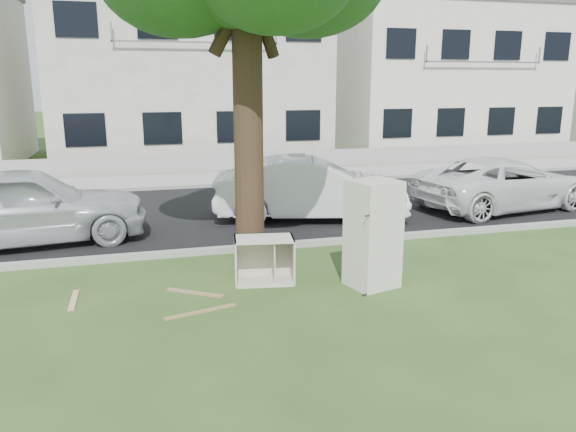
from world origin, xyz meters
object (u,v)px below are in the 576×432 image
object	(u,v)px
cabinet	(264,260)
car_left	(24,205)
fridge	(373,234)
car_center	(310,189)
car_right	(504,183)

from	to	relation	value
cabinet	car_left	bearing A→B (deg)	149.73
fridge	cabinet	distance (m)	1.88
fridge	car_center	bearing A→B (deg)	69.06
fridge	car_left	bearing A→B (deg)	129.03
car_center	car_right	distance (m)	5.33
fridge	car_center	xyz separation A→B (m)	(0.38, 4.68, -0.12)
car_center	car_left	world-z (taller)	car_left
fridge	car_right	distance (m)	7.24
car_right	fridge	bearing A→B (deg)	119.24
car_right	car_left	size ratio (longest dim) A/B	1.01
fridge	car_center	world-z (taller)	fridge
car_right	car_left	xyz separation A→B (m)	(-11.69, -0.32, 0.15)
car_center	car_left	distance (m)	6.39
fridge	cabinet	xyz separation A→B (m)	(-1.69, 0.64, -0.50)
car_center	car_right	size ratio (longest dim) A/B	0.94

